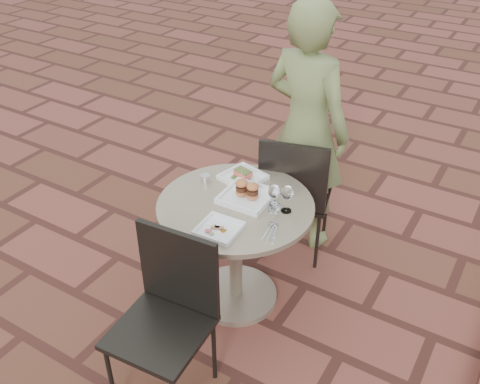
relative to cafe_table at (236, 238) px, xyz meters
The scene contains 13 objects.
ground 0.50m from the cafe_table, 131.15° to the right, with size 60.00×60.00×0.00m, color brown.
cafe_table is the anchor object (origin of this frame).
chair_far 0.58m from the cafe_table, 79.64° to the left, with size 0.54×0.54×0.93m.
chair_near 0.70m from the cafe_table, 86.70° to the right, with size 0.47×0.47×0.93m.
diner 0.90m from the cafe_table, 86.75° to the left, with size 0.63×0.41×1.72m, color olive.
plate_salmon 0.37m from the cafe_table, 111.87° to the left, with size 0.28×0.28×0.06m.
plate_sliders 0.29m from the cafe_table, 68.87° to the left, with size 0.28×0.28×0.18m.
plate_tuna 0.37m from the cafe_table, 77.76° to the right, with size 0.22×0.22×0.03m.
wine_glass_right 0.46m from the cafe_table, 13.05° to the right, with size 0.07×0.07×0.16m.
wine_glass_mid 0.42m from the cafe_table, 17.61° to the left, with size 0.07×0.07×0.16m.
wine_glass_far 0.47m from the cafe_table, 17.00° to the left, with size 0.07×0.07×0.17m.
steel_ramekin 0.40m from the cafe_table, 158.86° to the left, with size 0.06×0.06×0.04m, color silver.
cutlery_set 0.41m from the cafe_table, 24.39° to the right, with size 0.08×0.18×0.00m, color silver, non-canonical shape.
Camera 1 is at (1.39, -2.02, 2.46)m, focal length 40.00 mm.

